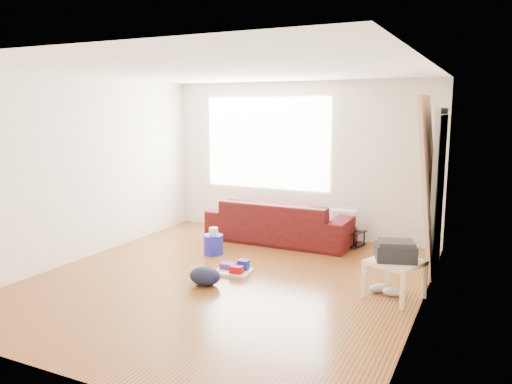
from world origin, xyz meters
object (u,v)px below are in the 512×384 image
at_px(cleaning_tray, 234,269).
at_px(tv_stand, 343,236).
at_px(sofa, 280,241).
at_px(backpack, 205,285).
at_px(bucket, 213,254).
at_px(side_table, 395,266).

bearing_deg(cleaning_tray, tv_stand, 66.20).
xyz_separation_m(tv_stand, cleaning_tray, (-0.86, -1.95, -0.08)).
height_order(tv_stand, cleaning_tray, tv_stand).
relative_size(sofa, backpack, 5.75).
relative_size(bucket, cleaning_tray, 0.58).
xyz_separation_m(sofa, side_table, (2.07, -1.65, 0.36)).
distance_m(bucket, backpack, 1.28).
bearing_deg(side_table, bucket, 167.44).
height_order(sofa, side_table, side_table).
height_order(tv_stand, bucket, tv_stand).
bearing_deg(side_table, tv_stand, 120.38).
xyz_separation_m(bucket, cleaning_tray, (0.67, -0.62, 0.05)).
xyz_separation_m(sofa, bucket, (-0.59, -1.06, 0.00)).
bearing_deg(sofa, tv_stand, -163.95).
relative_size(tv_stand, cleaning_tray, 1.47).
xyz_separation_m(tv_stand, side_table, (1.13, -1.92, 0.23)).
bearing_deg(cleaning_tray, sofa, 92.67).
height_order(sofa, tv_stand, sofa).
relative_size(sofa, side_table, 3.35).
bearing_deg(side_table, backpack, -165.05).
bearing_deg(bucket, tv_stand, 41.01).
xyz_separation_m(bucket, backpack, (0.57, -1.15, 0.00)).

